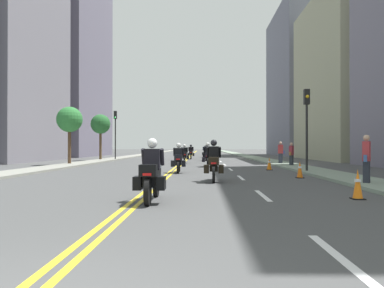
{
  "coord_description": "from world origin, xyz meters",
  "views": [
    {
      "loc": [
        1.65,
        -2.72,
        1.4
      ],
      "look_at": [
        0.78,
        30.31,
        1.6
      ],
      "focal_mm": 35.23,
      "sensor_mm": 36.0,
      "label": 1
    }
  ],
  "objects_px": {
    "traffic_light_near": "(307,115)",
    "street_tree_0": "(70,120)",
    "motorcycle_6": "(191,153)",
    "traffic_cone_1": "(300,170)",
    "pedestrian_0": "(281,153)",
    "street_tree_1": "(100,125)",
    "motorcycle_0": "(152,175)",
    "pedestrian_1": "(291,154)",
    "pedestrian_2": "(366,159)",
    "traffic_cone_2": "(269,164)",
    "traffic_cone_0": "(358,184)",
    "traffic_light_far": "(115,126)",
    "motorcycle_5": "(206,154)",
    "motorcycle_1": "(214,164)",
    "motorcycle_3": "(208,157)",
    "motorcycle_4": "(184,155)",
    "motorcycle_2": "(179,160)",
    "motorcycle_7": "(205,152)"
  },
  "relations": [
    {
      "from": "traffic_light_near",
      "to": "street_tree_0",
      "type": "bearing_deg",
      "value": 152.77
    },
    {
      "from": "motorcycle_6",
      "to": "traffic_cone_1",
      "type": "relative_size",
      "value": 2.89
    },
    {
      "from": "pedestrian_0",
      "to": "street_tree_1",
      "type": "distance_m",
      "value": 18.13
    },
    {
      "from": "traffic_light_near",
      "to": "pedestrian_0",
      "type": "bearing_deg",
      "value": 86.92
    },
    {
      "from": "motorcycle_0",
      "to": "pedestrian_1",
      "type": "bearing_deg",
      "value": 66.04
    },
    {
      "from": "pedestrian_2",
      "to": "street_tree_1",
      "type": "height_order",
      "value": "street_tree_1"
    },
    {
      "from": "motorcycle_0",
      "to": "traffic_cone_2",
      "type": "distance_m",
      "value": 13.82
    },
    {
      "from": "traffic_cone_0",
      "to": "traffic_light_near",
      "type": "height_order",
      "value": "traffic_light_near"
    },
    {
      "from": "motorcycle_0",
      "to": "pedestrian_2",
      "type": "bearing_deg",
      "value": 29.26
    },
    {
      "from": "traffic_cone_2",
      "to": "traffic_light_near",
      "type": "xyz_separation_m",
      "value": [
        1.54,
        -2.34,
        2.67
      ]
    },
    {
      "from": "traffic_cone_0",
      "to": "traffic_cone_2",
      "type": "relative_size",
      "value": 1.04
    },
    {
      "from": "traffic_cone_2",
      "to": "traffic_light_far",
      "type": "height_order",
      "value": "traffic_light_far"
    },
    {
      "from": "motorcycle_5",
      "to": "street_tree_0",
      "type": "distance_m",
      "value": 13.68
    },
    {
      "from": "traffic_cone_2",
      "to": "motorcycle_0",
      "type": "bearing_deg",
      "value": -112.23
    },
    {
      "from": "street_tree_1",
      "to": "traffic_cone_0",
      "type": "bearing_deg",
      "value": -62.25
    },
    {
      "from": "motorcycle_1",
      "to": "traffic_light_near",
      "type": "height_order",
      "value": "traffic_light_near"
    },
    {
      "from": "pedestrian_2",
      "to": "street_tree_0",
      "type": "distance_m",
      "value": 21.44
    },
    {
      "from": "pedestrian_1",
      "to": "motorcycle_0",
      "type": "bearing_deg",
      "value": 10.16
    },
    {
      "from": "motorcycle_3",
      "to": "motorcycle_4",
      "type": "bearing_deg",
      "value": 109.94
    },
    {
      "from": "traffic_cone_0",
      "to": "motorcycle_2",
      "type": "bearing_deg",
      "value": 118.59
    },
    {
      "from": "motorcycle_2",
      "to": "traffic_light_far",
      "type": "height_order",
      "value": "traffic_light_far"
    },
    {
      "from": "motorcycle_3",
      "to": "street_tree_1",
      "type": "xyz_separation_m",
      "value": [
        -10.41,
        11.19,
        2.88
      ]
    },
    {
      "from": "motorcycle_2",
      "to": "street_tree_1",
      "type": "distance_m",
      "value": 19.38
    },
    {
      "from": "motorcycle_3",
      "to": "street_tree_0",
      "type": "height_order",
      "value": "street_tree_0"
    },
    {
      "from": "motorcycle_6",
      "to": "motorcycle_2",
      "type": "bearing_deg",
      "value": -90.97
    },
    {
      "from": "pedestrian_2",
      "to": "pedestrian_0",
      "type": "bearing_deg",
      "value": -148.55
    },
    {
      "from": "motorcycle_0",
      "to": "motorcycle_6",
      "type": "bearing_deg",
      "value": 90.04
    },
    {
      "from": "motorcycle_3",
      "to": "traffic_light_far",
      "type": "bearing_deg",
      "value": 127.85
    },
    {
      "from": "motorcycle_5",
      "to": "traffic_cone_0",
      "type": "xyz_separation_m",
      "value": [
        3.66,
        -26.34,
        -0.27
      ]
    },
    {
      "from": "pedestrian_1",
      "to": "pedestrian_2",
      "type": "xyz_separation_m",
      "value": [
        -0.36,
        -12.61,
        0.08
      ]
    },
    {
      "from": "motorcycle_2",
      "to": "traffic_light_near",
      "type": "distance_m",
      "value": 7.15
    },
    {
      "from": "pedestrian_0",
      "to": "motorcycle_4",
      "type": "bearing_deg",
      "value": 165.47
    },
    {
      "from": "motorcycle_0",
      "to": "motorcycle_1",
      "type": "relative_size",
      "value": 1.04
    },
    {
      "from": "pedestrian_2",
      "to": "motorcycle_6",
      "type": "bearing_deg",
      "value": -133.64
    },
    {
      "from": "motorcycle_7",
      "to": "street_tree_1",
      "type": "bearing_deg",
      "value": -136.99
    },
    {
      "from": "traffic_cone_0",
      "to": "traffic_cone_2",
      "type": "xyz_separation_m",
      "value": [
        -0.14,
        12.2,
        -0.01
      ]
    },
    {
      "from": "traffic_cone_0",
      "to": "pedestrian_1",
      "type": "distance_m",
      "value": 16.07
    },
    {
      "from": "traffic_cone_2",
      "to": "pedestrian_2",
      "type": "xyz_separation_m",
      "value": [
        1.81,
        -8.87,
        0.56
      ]
    },
    {
      "from": "motorcycle_0",
      "to": "traffic_light_far",
      "type": "relative_size",
      "value": 0.45
    },
    {
      "from": "motorcycle_3",
      "to": "motorcycle_0",
      "type": "bearing_deg",
      "value": -94.67
    },
    {
      "from": "motorcycle_1",
      "to": "traffic_cone_2",
      "type": "distance_m",
      "value": 8.09
    },
    {
      "from": "motorcycle_3",
      "to": "pedestrian_0",
      "type": "xyz_separation_m",
      "value": [
        5.58,
        3.07,
        0.24
      ]
    },
    {
      "from": "motorcycle_0",
      "to": "traffic_light_far",
      "type": "distance_m",
      "value": 29.7
    },
    {
      "from": "pedestrian_2",
      "to": "street_tree_1",
      "type": "xyz_separation_m",
      "value": [
        -15.79,
        23.5,
        2.61
      ]
    },
    {
      "from": "street_tree_0",
      "to": "motorcycle_3",
      "type": "bearing_deg",
      "value": -11.72
    },
    {
      "from": "traffic_light_near",
      "to": "traffic_light_far",
      "type": "height_order",
      "value": "traffic_light_far"
    },
    {
      "from": "pedestrian_1",
      "to": "motorcycle_2",
      "type": "bearing_deg",
      "value": -15.91
    },
    {
      "from": "motorcycle_0",
      "to": "traffic_cone_0",
      "type": "xyz_separation_m",
      "value": [
        5.37,
        0.59,
        -0.27
      ]
    },
    {
      "from": "motorcycle_0",
      "to": "motorcycle_6",
      "type": "distance_m",
      "value": 31.62
    },
    {
      "from": "motorcycle_5",
      "to": "traffic_light_near",
      "type": "distance_m",
      "value": 17.41
    }
  ]
}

